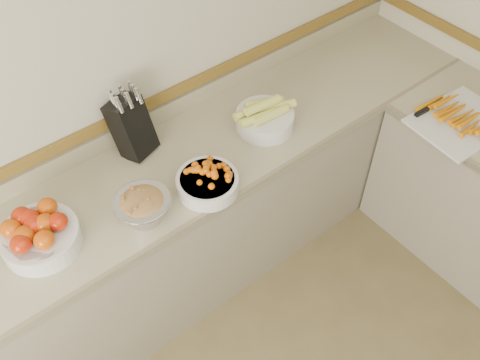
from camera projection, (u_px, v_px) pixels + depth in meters
back_wall at (84, 85)px, 2.33m from camera, size 4.00×0.00×4.00m
counter_back at (149, 244)px, 2.79m from camera, size 4.00×0.65×1.08m
knife_block at (131, 126)px, 2.51m from camera, size 0.21×0.23×0.38m
tomato_bowl at (38, 234)px, 2.20m from camera, size 0.33×0.33×0.16m
cherry_tomato_bowl at (208, 182)px, 2.42m from camera, size 0.29×0.29×0.16m
corn_bowl at (265, 117)px, 2.69m from camera, size 0.33×0.30×0.18m
rhubarb_bowl at (143, 207)px, 2.29m from camera, size 0.25×0.25×0.14m
cutting_board at (460, 119)px, 2.74m from camera, size 0.51×0.41×0.07m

